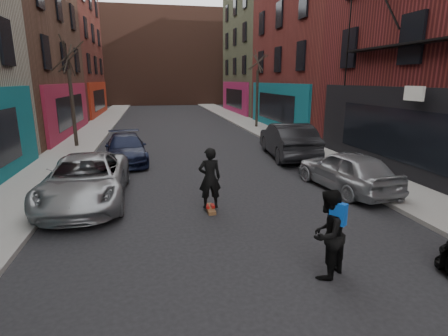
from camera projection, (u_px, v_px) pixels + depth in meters
name	position (u px, v px, depth m)	size (l,w,h in m)	color
sidewalk_left	(103.00, 122.00, 31.17)	(2.50, 84.00, 0.13)	gray
sidewalk_right	(239.00, 119.00, 33.60)	(2.50, 84.00, 0.13)	gray
buildings_right	(424.00, 2.00, 19.76)	(12.00, 56.00, 16.00)	#4C2F20
building_far	(162.00, 58.00, 55.37)	(40.00, 10.00, 14.00)	#47281E
tree_left_far	(71.00, 87.00, 18.97)	(2.00, 2.00, 6.50)	black
tree_right_far	(257.00, 83.00, 27.04)	(2.00, 2.00, 6.80)	black
parked_left_far	(86.00, 180.00, 10.92)	(2.42, 5.24, 1.46)	#919599
parked_left_end	(126.00, 149.00, 16.23)	(1.81, 4.46, 1.30)	black
parked_right_far	(347.00, 170.00, 12.10)	(1.69, 4.20, 1.43)	#92959A
parked_right_end	(288.00, 140.00, 17.25)	(1.81, 5.20, 1.71)	black
skateboard	(210.00, 209.00, 10.32)	(0.22, 0.80, 0.10)	brown
skateboarder	(210.00, 178.00, 10.09)	(0.66, 0.43, 1.80)	black
pedestrian	(328.00, 234.00, 6.69)	(1.09, 1.04, 1.77)	black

